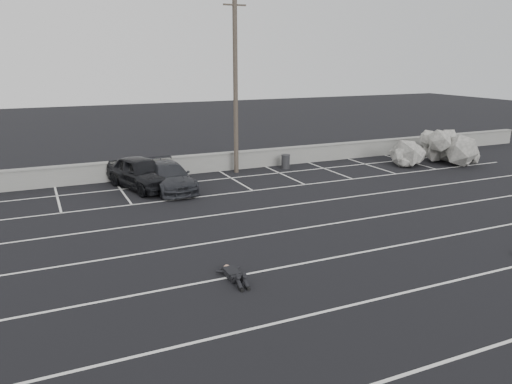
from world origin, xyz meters
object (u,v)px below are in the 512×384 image
riprap_pile (434,153)px  person (232,270)px  car_left (141,173)px  utility_pole (235,85)px  trash_bin (286,162)px  car_right (169,177)px

riprap_pile → person: 20.66m
car_left → riprap_pile: (18.07, -1.33, -0.15)m
utility_pole → riprap_pile: (12.31, -2.74, -4.31)m
riprap_pile → person: riprap_pile is taller
person → trash_bin: bearing=57.0°
car_right → trash_bin: (7.63, 1.98, -0.25)m
car_left → car_right: 1.48m
car_right → trash_bin: size_ratio=5.50×
car_left → car_right: (1.20, -0.86, -0.14)m
car_left → trash_bin: 8.91m
car_left → riprap_pile: size_ratio=0.78×
car_left → riprap_pile: bearing=-21.5°
car_left → person: (0.25, -11.76, -0.60)m
car_right → person: bearing=-97.3°
car_right → car_left: bearing=141.8°
car_left → person: 11.78m
car_right → person: car_right is taller
utility_pole → trash_bin: utility_pole is taller
riprap_pile → utility_pole: bearing=167.5°
utility_pole → trash_bin: 5.48m
car_left → utility_pole: size_ratio=0.49×
car_left → trash_bin: car_left is taller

